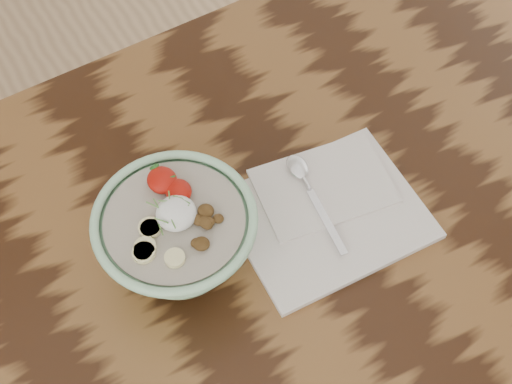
# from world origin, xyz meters

# --- Properties ---
(table) EXTENTS (1.60, 0.90, 0.75)m
(table) POSITION_xyz_m (0.00, 0.00, 0.66)
(table) COLOR black
(table) RESTS_ON ground
(breakfast_bowl) EXTENTS (0.21, 0.21, 0.14)m
(breakfast_bowl) POSITION_xyz_m (0.01, 0.04, 0.82)
(breakfast_bowl) COLOR #A2DAAC
(breakfast_bowl) RESTS_ON table
(napkin) EXTENTS (0.28, 0.24, 0.02)m
(napkin) POSITION_xyz_m (0.23, 0.01, 0.76)
(napkin) COLOR white
(napkin) RESTS_ON table
(spoon) EXTENTS (0.05, 0.18, 0.01)m
(spoon) POSITION_xyz_m (0.22, 0.06, 0.77)
(spoon) COLOR silver
(spoon) RESTS_ON napkin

